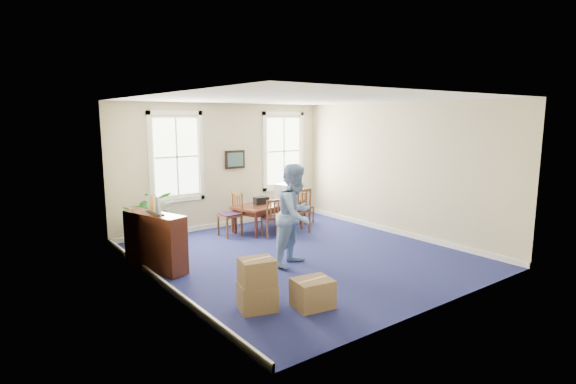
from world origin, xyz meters
TOP-DOWN VIEW (x-y plane):
  - floor at (0.00, 0.00)m, footprint 6.50×6.50m
  - ceiling at (0.00, 0.00)m, footprint 6.50×6.50m
  - wall_back at (0.00, 3.25)m, footprint 6.50×0.00m
  - wall_front at (0.00, -3.25)m, footprint 6.50×0.00m
  - wall_left at (-3.00, 0.00)m, footprint 0.00×6.50m
  - wall_right at (3.00, 0.00)m, footprint 0.00×6.50m
  - baseboard_back at (0.00, 3.22)m, footprint 6.00×0.04m
  - baseboard_left at (-2.97, 0.00)m, footprint 0.04×6.50m
  - baseboard_right at (2.97, 0.00)m, footprint 0.04×6.50m
  - window_left at (-1.30, 3.23)m, footprint 1.40×0.12m
  - window_right at (1.90, 3.23)m, footprint 1.40×0.12m
  - wall_picture at (0.30, 3.20)m, footprint 0.58×0.06m
  - conference_table at (0.76, 2.28)m, footprint 2.14×1.37m
  - crt_tv at (1.34, 2.32)m, footprint 0.60×0.63m
  - game_console at (1.61, 2.28)m, footprint 0.18×0.21m
  - equipment_bag at (0.53, 2.32)m, footprint 0.38×0.28m
  - chair_near_left at (0.35, 1.61)m, footprint 0.50×0.50m
  - chair_near_right at (1.16, 1.61)m, footprint 0.59×0.59m
  - chair_end_left at (-0.41, 2.28)m, footprint 0.50×0.50m
  - chair_end_right at (1.92, 2.28)m, footprint 0.44×0.44m
  - man at (-0.45, -0.38)m, footprint 1.18×1.07m
  - credenza at (-2.75, 0.93)m, footprint 0.79×1.42m
  - brochure_rack at (-2.73, 0.93)m, footprint 0.23×0.78m
  - potted_plant at (-2.25, 2.66)m, footprint 1.32×1.21m
  - cardboard_boxes at (-1.98, -1.61)m, footprint 1.70×1.70m

SIDE VIEW (x-z plane):
  - floor at x=0.00m, z-range 0.00..0.00m
  - baseboard_back at x=0.00m, z-range 0.00..0.12m
  - baseboard_left at x=-2.97m, z-range 0.00..0.12m
  - baseboard_right at x=2.97m, z-range 0.00..0.12m
  - conference_table at x=0.76m, z-range 0.00..0.67m
  - cardboard_boxes at x=-1.98m, z-range 0.00..0.83m
  - chair_end_right at x=1.92m, z-range 0.00..0.86m
  - chair_near_left at x=0.35m, z-range 0.00..0.94m
  - chair_end_left at x=-0.41m, z-range 0.00..1.05m
  - credenza at x=-2.75m, z-range 0.00..1.08m
  - chair_near_right at x=1.16m, z-range 0.00..1.12m
  - potted_plant at x=-2.25m, z-range 0.00..1.25m
  - game_console at x=1.61m, z-range 0.67..0.72m
  - equipment_bag at x=0.53m, z-range 0.67..0.85m
  - crt_tv at x=1.34m, z-range 0.67..1.12m
  - man at x=-0.45m, z-range 0.00..1.98m
  - brochure_rack at x=-2.73m, z-range 1.08..1.41m
  - wall_back at x=0.00m, z-range -1.65..4.85m
  - wall_front at x=0.00m, z-range -1.65..4.85m
  - wall_left at x=-3.00m, z-range -1.65..4.85m
  - wall_right at x=3.00m, z-range -1.65..4.85m
  - wall_picture at x=0.30m, z-range 1.51..1.99m
  - window_left at x=-1.30m, z-range 0.80..3.00m
  - window_right at x=1.90m, z-range 0.80..3.00m
  - ceiling at x=0.00m, z-range 3.20..3.20m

